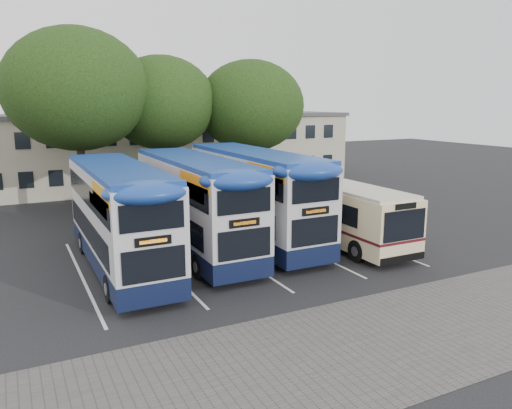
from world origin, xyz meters
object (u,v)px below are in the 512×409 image
Objects in this scene: tree_left at (76,89)px; tree_mid at (161,103)px; bus_dd_left at (119,213)px; bus_dd_right at (254,192)px; tree_right at (251,106)px; bus_dd_mid at (195,201)px; lamp_post at (268,128)px; bus_single at (333,207)px.

tree_left is 1.14× the size of tree_mid.
tree_mid reaches higher than bus_dd_left.
bus_dd_left is 0.96× the size of bus_dd_right.
tree_right is 0.92× the size of bus_dd_mid.
bus_dd_mid is at bearing -127.68° from tree_right.
lamp_post is 0.80× the size of bus_dd_right.
tree_right is at bearing 85.36° from bus_single.
tree_right is 12.88m from bus_single.
tree_right is 12.02m from bus_dd_right.
bus_dd_right reaches higher than bus_dd_mid.
tree_left reaches higher than bus_dd_mid.
bus_single is (-0.96, -11.77, -5.14)m from tree_right.
bus_dd_mid is (-11.25, -13.68, -2.54)m from lamp_post.
bus_dd_mid is (3.63, -10.84, -5.39)m from tree_left.
bus_single is (-4.04, -14.88, -3.33)m from lamp_post.
bus_dd_mid is (3.76, 0.89, 0.03)m from bus_dd_left.
tree_right reaches higher than bus_dd_right.
bus_dd_mid is 3.41m from bus_dd_right.
tree_mid is 0.93× the size of bus_dd_mid.
bus_dd_mid is at bearing 170.63° from bus_single.
tree_mid is (5.56, 0.83, -0.82)m from tree_left.
bus_dd_mid is (-8.17, -10.58, -4.35)m from tree_right.
tree_right is at bearing -134.75° from lamp_post.
tree_mid is 12.68m from bus_dd_mid.
bus_dd_right is at bearing 10.37° from bus_dd_left.
tree_left is 1.07× the size of bus_dd_left.
lamp_post is at bearing 45.25° from tree_right.
bus_dd_right is at bearing -115.21° from tree_right.
bus_dd_right is (7.02, -10.42, -5.32)m from tree_left.
bus_dd_mid is at bearing -173.04° from bus_dd_right.
bus_single is (10.97, -0.30, -0.76)m from bus_dd_left.
tree_right is (-3.08, -3.11, 1.81)m from lamp_post.
bus_single is at bearing -47.95° from tree_left.
tree_mid is at bearing 65.66° from bus_dd_left.
lamp_post is 0.89× the size of tree_right.
bus_single is (5.29, -12.86, -5.35)m from tree_mid.
bus_dd_right is at bearing 6.96° from bus_dd_mid.
tree_left is (-14.88, -2.85, 2.84)m from lamp_post.
tree_left is at bearing 89.40° from bus_dd_left.
tree_left reaches higher than tree_mid.
tree_mid is 0.94× the size of bus_dd_left.
bus_single is at bearing -105.18° from lamp_post.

